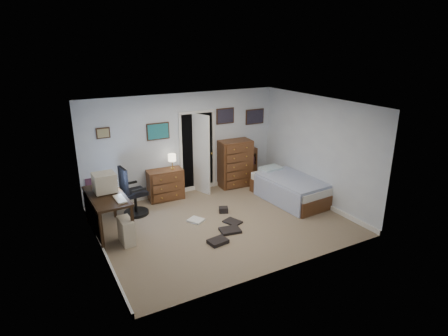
% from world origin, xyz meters
% --- Properties ---
extents(floor, '(5.00, 4.00, 0.02)m').
position_xyz_m(floor, '(0.00, 0.00, -0.01)').
color(floor, '#85765B').
rests_on(floor, ground).
extents(computer_desk, '(0.70, 1.44, 0.82)m').
position_xyz_m(computer_desk, '(-2.30, 0.68, 0.63)').
color(computer_desk, black).
rests_on(computer_desk, floor).
extents(crt_monitor, '(0.44, 0.41, 0.39)m').
position_xyz_m(crt_monitor, '(-2.18, 0.83, 1.02)').
color(crt_monitor, beige).
rests_on(crt_monitor, computer_desk).
extents(keyboard, '(0.18, 0.44, 0.03)m').
position_xyz_m(keyboard, '(-2.02, 0.33, 0.83)').
color(keyboard, beige).
rests_on(keyboard, computer_desk).
extents(pc_tower, '(0.24, 0.47, 0.49)m').
position_xyz_m(pc_tower, '(-2.00, 0.13, 0.25)').
color(pc_tower, beige).
rests_on(pc_tower, floor).
extents(office_chair, '(0.60, 0.60, 1.13)m').
position_xyz_m(office_chair, '(-1.55, 1.28, 0.44)').
color(office_chair, black).
rests_on(office_chair, floor).
extents(media_stack, '(0.15, 0.15, 0.76)m').
position_xyz_m(media_stack, '(-2.32, 2.03, 0.38)').
color(media_stack, maroon).
rests_on(media_stack, floor).
extents(low_dresser, '(0.86, 0.47, 0.74)m').
position_xyz_m(low_dresser, '(-0.61, 1.77, 0.37)').
color(low_dresser, brown).
rests_on(low_dresser, floor).
extents(table_lamp, '(0.20, 0.20, 0.36)m').
position_xyz_m(table_lamp, '(-0.41, 1.77, 1.01)').
color(table_lamp, gold).
rests_on(table_lamp, low_dresser).
extents(doorway, '(0.96, 1.12, 2.05)m').
position_xyz_m(doorway, '(0.35, 2.27, 1.00)').
color(doorway, black).
rests_on(doorway, floor).
extents(tall_dresser, '(0.87, 0.55, 1.23)m').
position_xyz_m(tall_dresser, '(1.32, 1.75, 0.62)').
color(tall_dresser, brown).
rests_on(tall_dresser, floor).
extents(headboard_bookcase, '(1.04, 0.29, 0.93)m').
position_xyz_m(headboard_bookcase, '(1.51, 1.86, 0.49)').
color(headboard_bookcase, brown).
rests_on(headboard_bookcase, floor).
extents(bed, '(1.15, 1.99, 0.63)m').
position_xyz_m(bed, '(1.99, 0.30, 0.30)').
color(bed, brown).
rests_on(bed, floor).
extents(wall_posters, '(4.38, 0.04, 0.60)m').
position_xyz_m(wall_posters, '(0.57, 1.98, 1.75)').
color(wall_posters, '#331E11').
rests_on(wall_posters, floor).
extents(floor_clutter, '(1.06, 1.41, 0.13)m').
position_xyz_m(floor_clutter, '(-0.16, -0.22, 0.03)').
color(floor_clutter, silver).
rests_on(floor_clutter, floor).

